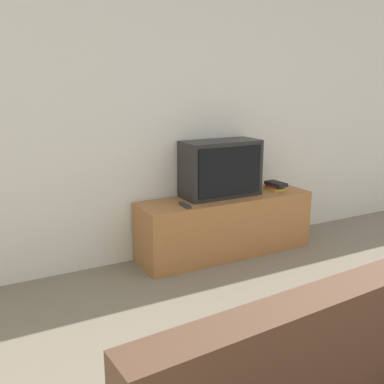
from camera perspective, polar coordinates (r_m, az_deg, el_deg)
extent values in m
cube|color=silver|center=(4.19, 0.40, 9.89)|extent=(9.00, 0.06, 2.60)
cube|color=#9E6638|center=(4.24, 4.26, -4.24)|extent=(1.68, 0.46, 0.55)
cube|color=black|center=(4.15, 3.62, 3.00)|extent=(0.73, 0.33, 0.52)
cube|color=black|center=(4.01, 4.90, 2.59)|extent=(0.65, 0.01, 0.44)
cube|color=#4C3323|center=(1.96, 21.70, -16.02)|extent=(2.11, 0.30, 0.48)
cube|color=gold|center=(4.51, 10.48, 0.47)|extent=(0.13, 0.20, 0.02)
cube|color=#B72D28|center=(4.50, 10.34, 0.73)|extent=(0.11, 0.15, 0.02)
cube|color=black|center=(4.48, 10.62, 1.03)|extent=(0.13, 0.23, 0.03)
cube|color=#2D2D2D|center=(3.83, -0.91, -1.68)|extent=(0.05, 0.17, 0.02)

